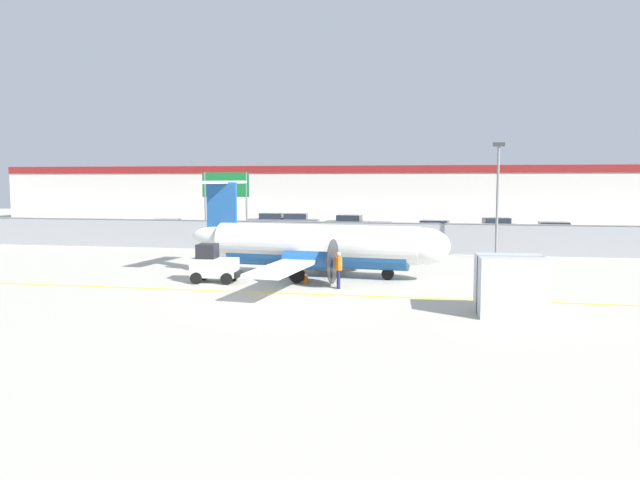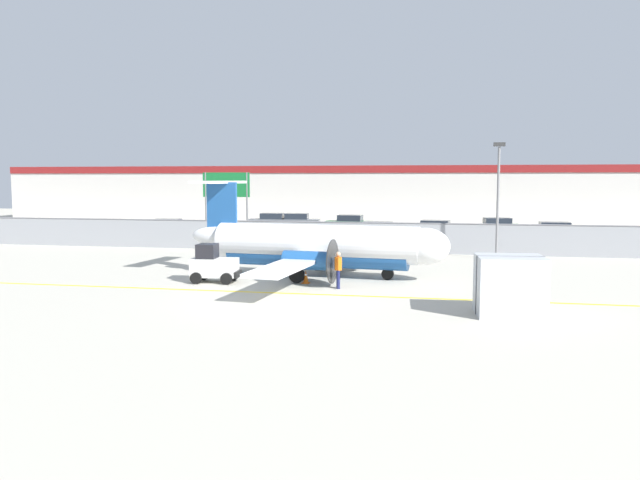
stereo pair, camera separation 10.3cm
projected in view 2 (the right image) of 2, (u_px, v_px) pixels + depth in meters
The scene contains 20 objects.
ground_plane at pixel (285, 293), 27.44m from camera, with size 140.00×140.00×0.01m.
perimeter_fence at pixel (342, 236), 42.96m from camera, with size 98.00×0.10×2.10m.
parking_lot_strip at pixel (363, 236), 54.29m from camera, with size 98.00×17.00×0.12m.
background_building at pixel (383, 194), 72.04m from camera, with size 91.00×8.10×6.50m.
commuter_airplane at pixel (321, 246), 31.95m from camera, with size 13.91×16.08×4.92m.
baggage_tug at pixel (213, 265), 30.29m from camera, with size 2.40×1.52×1.88m.
ground_crew_worker at pixel (338, 268), 28.59m from camera, with size 0.40×0.55×1.70m.
cargo_container at pixel (510, 286), 22.93m from camera, with size 2.55×2.18×2.20m.
traffic_cone_near_left at pixel (306, 277), 30.05m from camera, with size 0.36×0.36×0.64m.
traffic_cone_near_right at pixel (312, 264), 34.60m from camera, with size 0.36×0.36×0.64m.
parked_car_0 at pixel (165, 229), 52.04m from camera, with size 4.35×2.34×1.58m.
parked_car_1 at pixel (271, 221), 61.09m from camera, with size 4.34×2.30×1.58m.
parked_car_2 at pixel (298, 222), 60.73m from camera, with size 4.32×2.27×1.58m.
parked_car_3 at pixel (349, 224), 57.94m from camera, with size 4.30×2.21×1.58m.
parked_car_4 at pixel (376, 232), 48.76m from camera, with size 4.31×2.24×1.58m.
parked_car_5 at pixel (437, 230), 50.39m from camera, with size 4.39×2.45×1.58m.
parked_car_6 at pixel (496, 227), 53.81m from camera, with size 4.39×2.43×1.58m.
parked_car_7 at pixel (556, 232), 48.44m from camera, with size 4.22×2.04×1.58m.
apron_light_pole at pixel (498, 191), 38.74m from camera, with size 0.70×0.30×7.27m.
highway_sign at pixel (226, 191), 45.98m from camera, with size 3.60×0.14×5.50m.
Camera 2 is at (6.71, -24.28, 5.01)m, focal length 35.00 mm.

